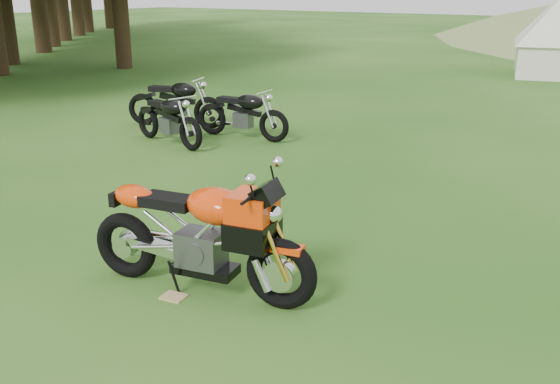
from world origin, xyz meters
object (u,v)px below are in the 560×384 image
Objects in this scene: sport_motorcycle at (198,226)px; vintage_moto_c at (242,113)px; plywood_board at (174,297)px; vintage_moto_d at (168,118)px; vintage_moto_b at (175,101)px.

sport_motorcycle is 1.17× the size of vintage_moto_c.
vintage_moto_d is at bearing 134.29° from plywood_board.
vintage_moto_d is (-4.40, 4.13, -0.17)m from sport_motorcycle.
vintage_moto_d is at bearing -70.25° from vintage_moto_b.
vintage_moto_c is at bearing -19.73° from vintage_moto_b.
plywood_board is at bearing -126.87° from sport_motorcycle.
vintage_moto_b is (-5.21, 5.56, 0.54)m from plywood_board.
plywood_board is 0.12× the size of vintage_moto_d.
sport_motorcycle is 10.08× the size of plywood_board.
vintage_moto_c is (1.77, -0.03, -0.04)m from vintage_moto_b.
plywood_board is at bearing -34.12° from vintage_moto_d.
vintage_moto_c is at bearing 64.85° from vintage_moto_d.
plywood_board is 0.11× the size of vintage_moto_b.
sport_motorcycle is 6.04m from vintage_moto_d.
vintage_moto_c is (-3.43, 5.52, 0.50)m from plywood_board.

